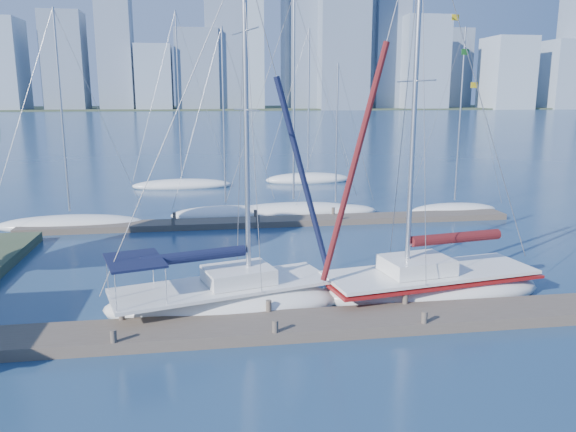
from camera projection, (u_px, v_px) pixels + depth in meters
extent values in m
plane|color=navy|center=(272.00, 332.00, 18.90)|extent=(700.00, 700.00, 0.00)
cube|color=brown|center=(272.00, 327.00, 18.86)|extent=(26.00, 2.00, 0.40)
cube|color=brown|center=(273.00, 222.00, 34.62)|extent=(30.00, 1.80, 0.36)
cube|color=#38472D|center=(206.00, 109.00, 328.21)|extent=(800.00, 100.00, 1.50)
ellipsoid|color=white|center=(223.00, 304.00, 20.75)|extent=(9.08, 5.05, 1.52)
cube|color=white|center=(223.00, 286.00, 20.60)|extent=(8.41, 4.67, 0.12)
cube|color=white|center=(238.00, 275.00, 20.77)|extent=(2.83, 2.43, 0.56)
cylinder|color=silver|center=(246.00, 126.00, 19.78)|extent=(0.18, 0.18, 11.47)
cylinder|color=silver|center=(194.00, 259.00, 19.94)|extent=(3.97, 1.20, 0.10)
cylinder|color=black|center=(194.00, 256.00, 19.92)|extent=(3.74, 1.40, 0.40)
cube|color=black|center=(134.00, 260.00, 19.07)|extent=(2.40, 2.81, 0.08)
ellipsoid|color=white|center=(429.00, 290.00, 22.20)|extent=(9.40, 4.41, 1.58)
cube|color=white|center=(430.00, 272.00, 22.04)|extent=(8.70, 4.07, 0.13)
cube|color=white|center=(417.00, 265.00, 21.77)|extent=(2.82, 2.32, 0.58)
cylinder|color=silver|center=(415.00, 100.00, 20.32)|extent=(0.19, 0.19, 13.21)
cylinder|color=silver|center=(456.00, 240.00, 22.12)|extent=(4.24, 0.81, 0.11)
cylinder|color=#49100F|center=(456.00, 238.00, 22.09)|extent=(3.95, 1.07, 0.42)
cube|color=maroon|center=(430.00, 277.00, 22.08)|extent=(8.91, 4.22, 0.11)
ellipsoid|color=white|center=(71.00, 224.00, 33.71)|extent=(8.82, 5.54, 1.15)
cylinder|color=silver|center=(62.00, 113.00, 32.31)|extent=(0.12, 0.12, 11.55)
ellipsoid|color=white|center=(226.00, 214.00, 36.59)|extent=(7.45, 4.57, 1.12)
cylinder|color=silver|center=(224.00, 117.00, 35.27)|extent=(0.12, 0.12, 10.90)
ellipsoid|color=white|center=(294.00, 212.00, 37.37)|extent=(9.63, 4.32, 1.21)
cylinder|color=silver|center=(294.00, 100.00, 35.82)|extent=(0.13, 0.13, 12.86)
ellipsoid|color=white|center=(335.00, 211.00, 37.64)|extent=(5.81, 2.77, 0.94)
cylinder|color=silver|center=(337.00, 134.00, 36.55)|extent=(0.10, 0.10, 8.96)
ellipsoid|color=white|center=(454.00, 210.00, 38.02)|extent=(6.28, 4.16, 0.98)
cylinder|color=silver|center=(460.00, 116.00, 36.69)|extent=(0.11, 0.11, 11.16)
ellipsoid|color=white|center=(182.00, 185.00, 48.30)|extent=(8.68, 5.32, 1.12)
cylinder|color=silver|center=(179.00, 96.00, 46.70)|extent=(0.12, 0.12, 13.50)
ellipsoid|color=white|center=(308.00, 179.00, 51.48)|extent=(8.06, 3.47, 1.26)
cylinder|color=silver|center=(309.00, 101.00, 49.98)|extent=(0.14, 0.14, 12.36)
cube|color=#7E92A3|center=(6.00, 65.00, 274.68)|extent=(15.99, 23.42, 44.20)
cube|color=slate|center=(65.00, 62.00, 281.58)|extent=(19.80, 17.63, 48.32)
cube|color=#96A6B4|center=(117.00, 71.00, 306.75)|extent=(13.90, 17.61, 41.14)
cube|color=#7E92A3|center=(154.00, 78.00, 287.09)|extent=(17.90, 19.81, 32.69)
cube|color=slate|center=(197.00, 70.00, 291.07)|extent=(22.17, 16.86, 40.90)
cube|color=#96A6B4|center=(245.00, 26.00, 292.71)|extent=(18.18, 14.99, 86.01)
cube|color=#7E92A3|center=(298.00, 38.00, 312.64)|extent=(17.17, 17.46, 78.24)
cube|color=slate|center=(343.00, 38.00, 290.66)|extent=(25.44, 18.95, 73.06)
cube|color=#96A6B4|center=(371.00, 57.00, 310.99)|extent=(15.36, 17.11, 57.01)
cube|color=#7E92A3|center=(423.00, 64.00, 300.80)|extent=(23.78, 18.80, 48.60)
cube|color=slate|center=(454.00, 69.00, 334.56)|extent=(15.82, 17.52, 45.69)
cube|color=#96A6B4|center=(507.00, 74.00, 308.22)|extent=(22.89, 23.94, 38.53)
cube|color=#7E92A3|center=(557.00, 75.00, 312.87)|extent=(13.45, 21.38, 37.31)
cube|color=slate|center=(223.00, 8.00, 289.68)|extent=(19.20, 18.00, 103.89)
cube|color=slate|center=(390.00, 22.00, 303.84)|extent=(18.22, 18.00, 93.30)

